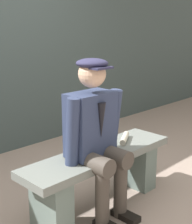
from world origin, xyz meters
The scene contains 4 objects.
ground_plane centered at (0.00, 0.00, 0.00)m, with size 30.00×30.00×0.00m, color gray.
bench centered at (0.00, 0.00, 0.32)m, with size 1.44×0.39×0.50m.
seated_man centered at (0.10, 0.06, 0.70)m, with size 0.56×0.53×1.28m.
rolled_magazine centered at (-0.35, -0.02, 0.52)m, with size 0.05×0.05×0.27m, color beige.
Camera 1 is at (1.86, 1.79, 1.52)m, focal length 53.28 mm.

